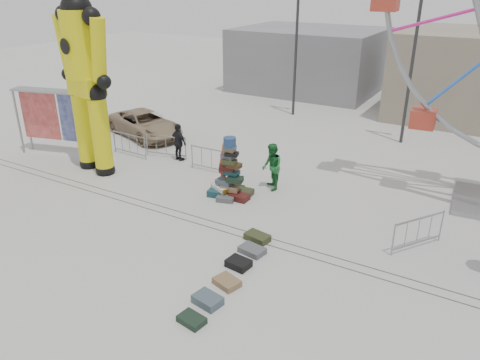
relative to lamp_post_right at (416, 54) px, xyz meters
The scene contains 24 objects.
ground 14.09m from the lamp_post_right, 103.39° to the right, with size 90.00×90.00×0.00m, color #9E9E99.
track_line_near 13.54m from the lamp_post_right, 104.01° to the right, with size 40.00×0.04×0.01m, color #47443F.
track_line_far 13.18m from the lamp_post_right, 104.46° to the right, with size 40.00×0.04×0.01m, color #47443F.
building_left 13.00m from the lamp_post_right, 135.30° to the left, with size 10.00×8.00×4.40m, color gray.
lamp_post_right is the anchor object (origin of this frame).
lamp_post_left 7.28m from the lamp_post_right, 164.05° to the left, with size 1.41×0.25×8.00m.
suitcase_tower 11.47m from the lamp_post_right, 113.74° to the right, with size 1.71×1.52×2.41m.
crash_test_dummy 15.16m from the lamp_post_right, 135.56° to the right, with size 3.26×1.43×8.18m.
banner_scaffold 17.06m from the lamp_post_right, 143.79° to the right, with size 4.34×1.81×3.11m.
steamer_trunk 11.84m from the lamp_post_right, 115.01° to the right, with size 0.86×0.50×0.40m, color silver.
row_case_0 13.20m from the lamp_post_right, 98.54° to the right, with size 0.80×0.49×0.23m, color #33391C.
row_case_1 13.87m from the lamp_post_right, 97.13° to the right, with size 0.78×0.53×0.19m, color #54565B.
row_case_2 14.68m from the lamp_post_right, 96.62° to the right, with size 0.69×0.53×0.23m, color black.
row_case_3 15.55m from the lamp_post_right, 95.54° to the right, with size 0.71×0.53×0.18m, color olive.
row_case_4 16.45m from the lamp_post_right, 95.25° to the right, with size 0.75×0.53×0.23m, color #435460.
row_case_5 17.23m from the lamp_post_right, 94.76° to the right, with size 0.67×0.46×0.17m, color black.
barricade_dummy_a 14.31m from the lamp_post_right, 141.69° to the right, with size 2.00×0.10×1.10m, color gray, non-canonical shape.
barricade_dummy_b 12.68m from the lamp_post_right, 139.37° to the right, with size 2.00×0.10×1.10m, color gray, non-canonical shape.
barricade_dummy_c 11.12m from the lamp_post_right, 127.54° to the right, with size 2.00×0.10×1.10m, color gray, non-canonical shape.
barricade_wheel_front 11.24m from the lamp_post_right, 75.20° to the right, with size 2.00×0.10×1.10m, color gray, non-canonical shape.
pedestrian_red 11.01m from the lamp_post_right, 118.40° to the right, with size 0.68×0.45×1.87m, color #A12A17.
pedestrian_green 9.79m from the lamp_post_right, 110.95° to the right, with size 0.93×0.72×1.91m, color #196629.
pedestrian_black 12.03m from the lamp_post_right, 137.10° to the right, with size 1.02×0.43×1.75m, color black.
parked_suv 14.01m from the lamp_post_right, 154.13° to the right, with size 2.23×4.83×1.34m, color #978061.
Camera 1 is at (7.41, -10.94, 7.92)m, focal length 35.00 mm.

